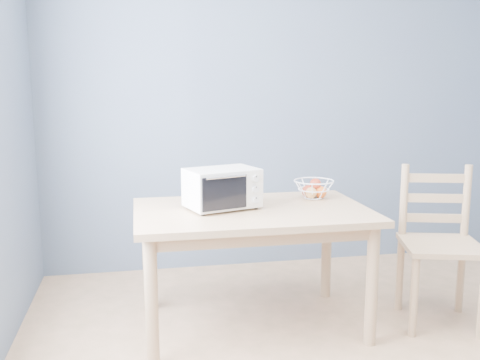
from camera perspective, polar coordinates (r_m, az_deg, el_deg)
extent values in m
cube|color=slate|center=(4.42, 5.46, 7.65)|extent=(4.00, 0.01, 2.60)
cube|color=tan|center=(3.22, 1.28, -3.42)|extent=(1.40, 0.90, 0.04)
cylinder|color=tan|center=(2.92, -9.41, -12.79)|extent=(0.07, 0.07, 0.71)
cylinder|color=tan|center=(3.19, 13.88, -10.91)|extent=(0.07, 0.07, 0.71)
cylinder|color=tan|center=(3.61, -9.79, -8.27)|extent=(0.07, 0.07, 0.71)
cylinder|color=tan|center=(3.84, 9.21, -7.16)|extent=(0.07, 0.07, 0.71)
cube|color=white|center=(3.20, -1.93, -0.81)|extent=(0.48, 0.39, 0.23)
cube|color=black|center=(3.17, -2.82, -0.94)|extent=(0.33, 0.31, 0.18)
cube|color=black|center=(3.05, -1.64, -1.39)|extent=(0.27, 0.09, 0.19)
cylinder|color=silver|center=(3.01, -1.51, 0.31)|extent=(0.24, 0.09, 0.01)
cube|color=white|center=(3.15, 1.58, -0.98)|extent=(0.11, 0.04, 0.21)
cylinder|color=black|center=(3.05, -3.96, -3.68)|extent=(0.02, 0.02, 0.01)
cylinder|color=black|center=(3.21, 1.72, -2.98)|extent=(0.02, 0.02, 0.01)
cylinder|color=black|center=(3.24, -5.53, -2.89)|extent=(0.02, 0.02, 0.01)
cylinder|color=black|center=(3.39, -0.08, -2.27)|extent=(0.02, 0.02, 0.01)
cylinder|color=silver|center=(3.13, 1.69, 0.15)|extent=(0.04, 0.03, 0.04)
cylinder|color=silver|center=(3.14, 1.68, -1.01)|extent=(0.04, 0.03, 0.04)
cylinder|color=silver|center=(3.15, 1.68, -2.16)|extent=(0.04, 0.03, 0.04)
torus|color=white|center=(3.52, 7.88, -0.08)|extent=(0.34, 0.34, 0.01)
torus|color=white|center=(3.53, 7.86, -0.98)|extent=(0.26, 0.26, 0.01)
torus|color=white|center=(3.54, 7.84, -1.87)|extent=(0.16, 0.16, 0.01)
sphere|color=#AD171D|center=(3.53, 7.25, -1.21)|extent=(0.08, 0.08, 0.08)
sphere|color=orange|center=(3.53, 8.59, -1.29)|extent=(0.08, 0.08, 0.08)
sphere|color=tan|center=(3.58, 7.67, -1.11)|extent=(0.08, 0.08, 0.08)
sphere|color=#AD171D|center=(3.52, 8.06, -0.42)|extent=(0.08, 0.08, 0.08)
sphere|color=tan|center=(3.48, 7.60, -1.37)|extent=(0.07, 0.07, 0.07)
cube|color=tan|center=(3.54, 20.69, -6.56)|extent=(0.57, 0.57, 0.03)
cylinder|color=tan|center=(3.39, 18.07, -11.80)|extent=(0.05, 0.05, 0.49)
cylinder|color=tan|center=(3.75, 16.68, -9.60)|extent=(0.05, 0.05, 0.49)
cylinder|color=tan|center=(3.85, 22.49, -9.43)|extent=(0.05, 0.05, 0.49)
cylinder|color=tan|center=(3.62, 17.07, -2.23)|extent=(0.05, 0.05, 0.49)
cylinder|color=tan|center=(3.73, 22.99, -2.26)|extent=(0.05, 0.05, 0.49)
cube|color=tan|center=(3.69, 19.97, -3.83)|extent=(0.38, 0.13, 0.05)
cube|color=tan|center=(3.66, 20.10, -1.83)|extent=(0.38, 0.13, 0.05)
cube|color=tan|center=(3.64, 20.22, 0.19)|extent=(0.38, 0.13, 0.05)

